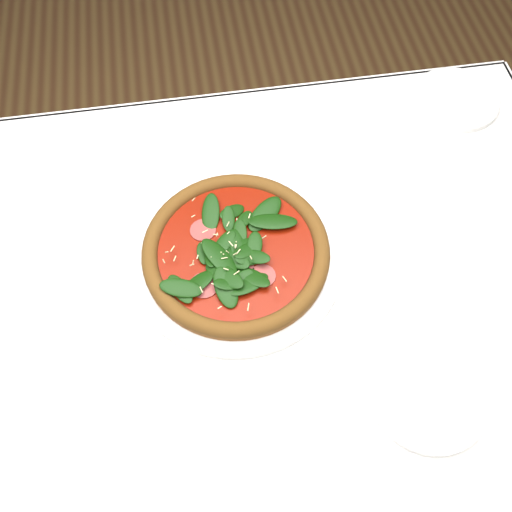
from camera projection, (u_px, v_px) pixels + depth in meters
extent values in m
plane|color=brown|center=(226.00, 431.00, 1.44)|extent=(6.00, 6.00, 0.00)
cube|color=silver|center=(203.00, 311.00, 0.81)|extent=(1.20, 0.80, 0.04)
cylinder|color=#503620|center=(427.00, 215.00, 1.35)|extent=(0.06, 0.06, 0.71)
cube|color=silver|center=(184.00, 142.00, 1.09)|extent=(1.20, 0.01, 0.22)
cylinder|color=silver|center=(236.00, 256.00, 0.83)|extent=(0.31, 0.31, 0.01)
torus|color=silver|center=(236.00, 255.00, 0.83)|extent=(0.31, 0.31, 0.01)
cylinder|color=#9D5D25|center=(236.00, 253.00, 0.82)|extent=(0.28, 0.28, 0.01)
torus|color=#9D6124|center=(236.00, 250.00, 0.81)|extent=(0.28, 0.28, 0.02)
cylinder|color=maroon|center=(236.00, 250.00, 0.81)|extent=(0.24, 0.24, 0.00)
cylinder|color=#9F453F|center=(236.00, 249.00, 0.81)|extent=(0.21, 0.21, 0.00)
ellipsoid|color=#12370A|center=(236.00, 246.00, 0.80)|extent=(0.23, 0.23, 0.02)
cylinder|color=beige|center=(236.00, 244.00, 0.80)|extent=(0.21, 0.21, 0.00)
cylinder|color=silver|center=(428.00, 394.00, 0.73)|extent=(0.15, 0.15, 0.01)
torus|color=silver|center=(429.00, 393.00, 0.72)|extent=(0.15, 0.15, 0.01)
cylinder|color=silver|center=(456.00, 99.00, 0.99)|extent=(0.15, 0.15, 0.01)
torus|color=silver|center=(457.00, 98.00, 0.98)|extent=(0.15, 0.15, 0.01)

